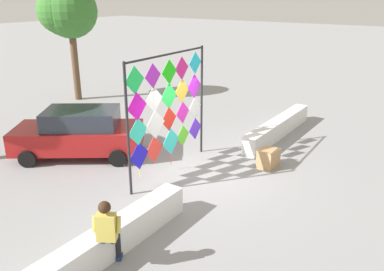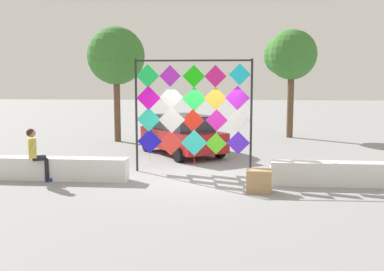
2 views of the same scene
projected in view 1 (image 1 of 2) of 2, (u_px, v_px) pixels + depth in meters
ground at (200, 174)px, 11.45m from camera, size 120.00×120.00×0.00m
plaza_ledge_left at (100, 247)px, 7.66m from camera, size 4.79×0.48×0.63m
plaza_ledge_right at (278, 127)px, 14.44m from camera, size 4.79×0.48×0.63m
kite_display_rack at (168, 106)px, 11.03m from camera, size 3.54×0.17×3.41m
seated_vendor at (108, 228)px, 7.27m from camera, size 0.71×0.64×1.48m
parked_car at (79, 133)px, 12.52m from camera, size 3.64×4.17×1.52m
cardboard_box_large at (268, 158)px, 11.86m from camera, size 0.64×0.53×0.55m
tree_broadleaf at (67, 12)px, 18.21m from camera, size 2.60×2.57×5.35m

